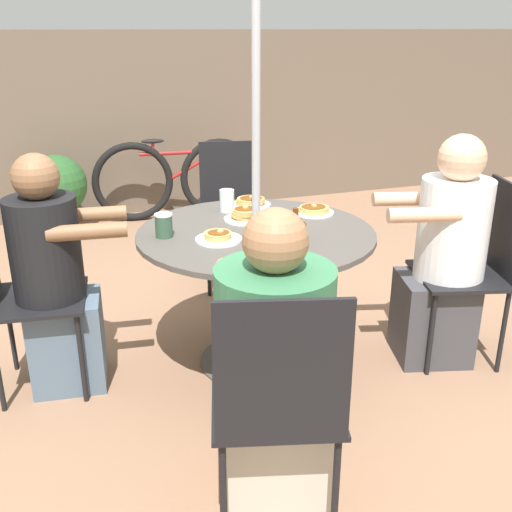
% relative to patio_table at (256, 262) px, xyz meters
% --- Properties ---
extents(ground_plane, '(12.00, 12.00, 0.00)m').
position_rel_patio_table_xyz_m(ground_plane, '(0.00, 0.00, -0.56)').
color(ground_plane, '#8C664C').
extents(back_fence, '(10.00, 0.06, 1.62)m').
position_rel_patio_table_xyz_m(back_fence, '(0.00, 2.95, 0.25)').
color(back_fence, brown).
rests_on(back_fence, ground).
extents(patio_table, '(1.15, 1.15, 0.72)m').
position_rel_patio_table_xyz_m(patio_table, '(0.00, 0.00, 0.00)').
color(patio_table, '#4C4742').
rests_on(patio_table, ground).
extents(umbrella_pole, '(0.04, 0.04, 2.41)m').
position_rel_patio_table_xyz_m(umbrella_pole, '(0.00, 0.00, 0.64)').
color(umbrella_pole, '#ADADB2').
rests_on(umbrella_pole, ground).
extents(patio_chair_north, '(0.50, 0.50, 0.93)m').
position_rel_patio_table_xyz_m(patio_chair_north, '(0.22, 1.10, -0.03)').
color(patio_chair_north, black).
rests_on(patio_chair_north, ground).
extents(patio_chair_east, '(0.48, 0.48, 0.93)m').
position_rel_patio_table_xyz_m(patio_chair_east, '(-1.12, 0.14, -0.03)').
color(patio_chair_east, black).
rests_on(patio_chair_east, ground).
extents(diner_east, '(0.55, 0.37, 1.14)m').
position_rel_patio_table_xyz_m(diner_east, '(-0.94, 0.12, -0.03)').
color(diner_east, slate).
rests_on(diner_east, ground).
extents(patio_chair_south, '(0.53, 0.53, 0.93)m').
position_rel_patio_table_xyz_m(patio_chair_south, '(-0.30, -1.08, -0.03)').
color(patio_chair_south, black).
rests_on(patio_chair_south, ground).
extents(diner_south, '(0.51, 0.58, 1.12)m').
position_rel_patio_table_xyz_m(diner_south, '(-0.26, -0.91, -0.06)').
color(diner_south, beige).
rests_on(diner_south, ground).
extents(patio_chair_west, '(0.53, 0.53, 0.93)m').
position_rel_patio_table_xyz_m(patio_chair_west, '(1.08, -0.30, -0.03)').
color(patio_chair_west, black).
rests_on(patio_chair_west, ground).
extents(diner_west, '(0.58, 0.46, 1.17)m').
position_rel_patio_table_xyz_m(diner_west, '(0.91, -0.26, -0.02)').
color(diner_west, '#3D3D42').
rests_on(diner_west, ground).
extents(pancake_plate_a, '(0.22, 0.22, 0.05)m').
position_rel_patio_table_xyz_m(pancake_plate_a, '(-0.21, -0.07, 0.17)').
color(pancake_plate_a, white).
rests_on(pancake_plate_a, patio_table).
extents(pancake_plate_b, '(0.22, 0.22, 0.07)m').
position_rel_patio_table_xyz_m(pancake_plate_b, '(0.01, 0.18, 0.18)').
color(pancake_plate_b, white).
rests_on(pancake_plate_b, patio_table).
extents(pancake_plate_c, '(0.22, 0.22, 0.05)m').
position_rel_patio_table_xyz_m(pancake_plate_c, '(0.12, 0.42, 0.18)').
color(pancake_plate_c, white).
rests_on(pancake_plate_c, patio_table).
extents(pancake_plate_d, '(0.22, 0.22, 0.05)m').
position_rel_patio_table_xyz_m(pancake_plate_d, '(0.39, 0.18, 0.17)').
color(pancake_plate_d, white).
rests_on(pancake_plate_d, patio_table).
extents(syrup_bottle, '(0.09, 0.06, 0.16)m').
position_rel_patio_table_xyz_m(syrup_bottle, '(0.11, -0.22, 0.22)').
color(syrup_bottle, '#602D0F').
rests_on(syrup_bottle, patio_table).
extents(coffee_cup, '(0.08, 0.08, 0.11)m').
position_rel_patio_table_xyz_m(coffee_cup, '(-0.43, 0.06, 0.21)').
color(coffee_cup, '#33513D').
rests_on(coffee_cup, patio_table).
extents(drinking_glass_a, '(0.08, 0.08, 0.12)m').
position_rel_patio_table_xyz_m(drinking_glass_a, '(-0.04, 0.36, 0.22)').
color(drinking_glass_a, silver).
rests_on(drinking_glass_a, patio_table).
extents(bicycle, '(1.48, 0.44, 0.73)m').
position_rel_patio_table_xyz_m(bicycle, '(0.17, 2.63, -0.20)').
color(bicycle, black).
rests_on(bicycle, ground).
extents(potted_shrub, '(0.49, 0.49, 0.67)m').
position_rel_patio_table_xyz_m(potted_shrub, '(-0.86, 2.52, -0.18)').
color(potted_shrub, brown).
rests_on(potted_shrub, ground).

